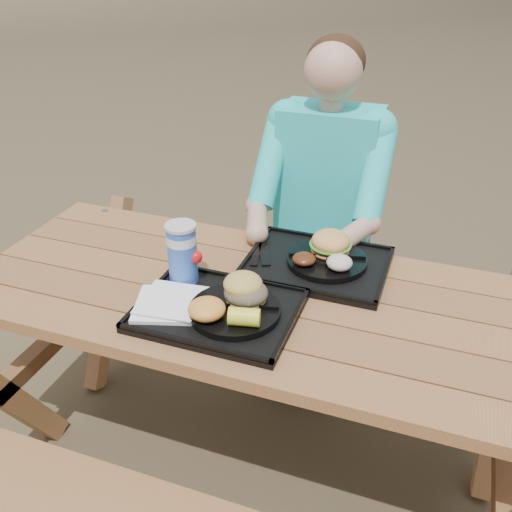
% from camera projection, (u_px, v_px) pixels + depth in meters
% --- Properties ---
extents(ground, '(60.00, 60.00, 0.00)m').
position_uv_depth(ground, '(256.00, 461.00, 2.11)').
color(ground, '#999999').
rests_on(ground, ground).
extents(picnic_table, '(1.80, 1.49, 0.75)m').
position_uv_depth(picnic_table, '(256.00, 385.00, 1.92)').
color(picnic_table, '#999999').
rests_on(picnic_table, ground).
extents(tray_near, '(0.45, 0.35, 0.02)m').
position_uv_depth(tray_near, '(218.00, 311.00, 1.63)').
color(tray_near, black).
rests_on(tray_near, picnic_table).
extents(tray_far, '(0.45, 0.35, 0.02)m').
position_uv_depth(tray_far, '(317.00, 265.00, 1.85)').
color(tray_far, black).
rests_on(tray_far, picnic_table).
extents(plate_near, '(0.26, 0.26, 0.02)m').
position_uv_depth(plate_near, '(235.00, 310.00, 1.60)').
color(plate_near, black).
rests_on(plate_near, tray_near).
extents(plate_far, '(0.26, 0.26, 0.02)m').
position_uv_depth(plate_far, '(327.00, 260.00, 1.84)').
color(plate_far, black).
rests_on(plate_far, tray_far).
extents(napkin_stack, '(0.23, 0.23, 0.02)m').
position_uv_depth(napkin_stack, '(168.00, 303.00, 1.63)').
color(napkin_stack, white).
rests_on(napkin_stack, tray_near).
extents(soda_cup, '(0.09, 0.09, 0.18)m').
position_uv_depth(soda_cup, '(182.00, 254.00, 1.71)').
color(soda_cup, '#1844B6').
rests_on(soda_cup, tray_near).
extents(condiment_bbq, '(0.05, 0.05, 0.03)m').
position_uv_depth(condiment_bbq, '(232.00, 283.00, 1.71)').
color(condiment_bbq, black).
rests_on(condiment_bbq, tray_near).
extents(condiment_mustard, '(0.05, 0.05, 0.03)m').
position_uv_depth(condiment_mustard, '(255.00, 284.00, 1.71)').
color(condiment_mustard, gold).
rests_on(condiment_mustard, tray_near).
extents(sandwich, '(0.12, 0.12, 0.12)m').
position_uv_depth(sandwich, '(246.00, 282.00, 1.60)').
color(sandwich, gold).
rests_on(sandwich, plate_near).
extents(mac_cheese, '(0.10, 0.10, 0.05)m').
position_uv_depth(mac_cheese, '(207.00, 309.00, 1.54)').
color(mac_cheese, gold).
rests_on(mac_cheese, plate_near).
extents(corn_cob, '(0.10, 0.10, 0.05)m').
position_uv_depth(corn_cob, '(244.00, 317.00, 1.52)').
color(corn_cob, '#FFFD35').
rests_on(corn_cob, plate_near).
extents(cutlery_far, '(0.10, 0.17, 0.01)m').
position_uv_depth(cutlery_far, '(264.00, 253.00, 1.90)').
color(cutlery_far, black).
rests_on(cutlery_far, tray_far).
extents(burger, '(0.13, 0.13, 0.11)m').
position_uv_depth(burger, '(331.00, 237.00, 1.84)').
color(burger, '#F2A455').
rests_on(burger, plate_far).
extents(baked_beans, '(0.08, 0.08, 0.03)m').
position_uv_depth(baked_beans, '(304.00, 259.00, 1.79)').
color(baked_beans, '#562711').
rests_on(baked_beans, plate_far).
extents(potato_salad, '(0.08, 0.08, 0.05)m').
position_uv_depth(potato_salad, '(339.00, 263.00, 1.76)').
color(potato_salad, beige).
rests_on(potato_salad, plate_far).
extents(diner, '(0.48, 0.84, 1.28)m').
position_uv_depth(diner, '(323.00, 227.00, 2.35)').
color(diner, '#1CB7C6').
rests_on(diner, ground).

